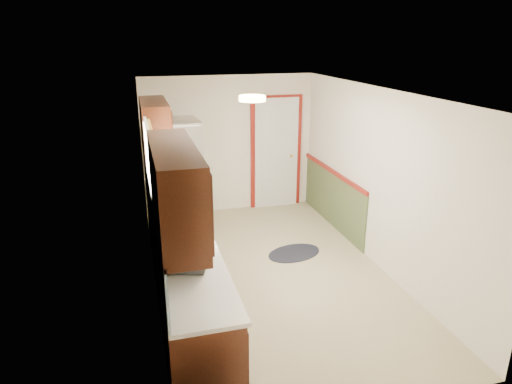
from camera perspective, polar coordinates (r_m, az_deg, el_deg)
room_shell at (r=5.73m, az=1.95°, el=0.40°), size 3.20×5.20×2.52m
kitchen_run at (r=5.38m, az=-9.88°, el=-5.62°), size 0.63×4.00×2.20m
back_wall_trim at (r=8.13m, az=4.01°, el=3.72°), size 1.12×2.30×2.08m
ceiling_fixture at (r=5.20m, az=-0.47°, el=11.63°), size 0.30×0.30×0.06m
microwave at (r=4.45m, az=-8.45°, el=-6.52°), size 0.44×0.61×0.37m
refrigerator at (r=7.27m, az=-9.92°, el=1.79°), size 0.80×0.78×1.82m
rug at (r=6.76m, az=4.79°, el=-7.60°), size 0.93×0.73×0.01m
cooktop at (r=6.92m, az=-11.04°, el=1.17°), size 0.45×0.54×0.02m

